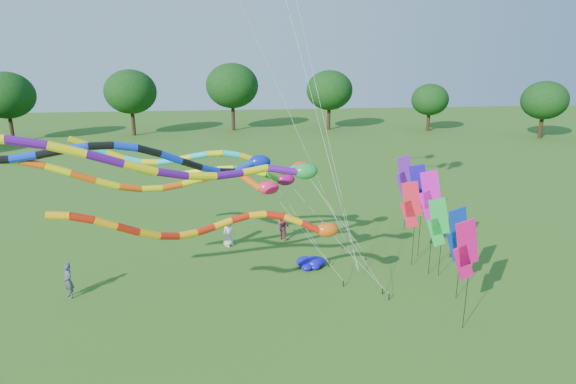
{
  "coord_description": "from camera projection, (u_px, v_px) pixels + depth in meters",
  "views": [
    {
      "loc": [
        -3.69,
        -16.94,
        10.5
      ],
      "look_at": [
        -1.14,
        2.87,
        4.8
      ],
      "focal_mm": 30.0,
      "sensor_mm": 36.0,
      "label": 1
    }
  ],
  "objects": [
    {
      "name": "banner_pole_green",
      "position": [
        438.0,
        222.0,
        23.02
      ],
      "size": [
        1.15,
        0.3,
        4.05
      ],
      "rotation": [
        0.0,
        0.0,
        -0.19
      ],
      "color": "black",
      "rests_on": "ground"
    },
    {
      "name": "tree_ring",
      "position": [
        337.0,
        152.0,
        24.79
      ],
      "size": [
        116.35,
        119.74,
        9.72
      ],
      "color": "#382314",
      "rests_on": "ground"
    },
    {
      "name": "tube_kite_blue",
      "position": [
        161.0,
        160.0,
        18.87
      ],
      "size": [
        14.6,
        5.76,
        8.16
      ],
      "rotation": [
        0.0,
        0.0,
        0.4
      ],
      "color": "black",
      "rests_on": "ground"
    },
    {
      "name": "tube_kite_green",
      "position": [
        206.0,
        170.0,
        24.27
      ],
      "size": [
        14.45,
        1.47,
        7.03
      ],
      "rotation": [
        0.0,
        0.0,
        0.09
      ],
      "color": "black",
      "rests_on": "ground"
    },
    {
      "name": "banner_pole_blue_a",
      "position": [
        458.0,
        235.0,
        20.66
      ],
      "size": [
        1.16,
        0.28,
        4.33
      ],
      "rotation": [
        0.0,
        0.0,
        0.17
      ],
      "color": "black",
      "rests_on": "ground"
    },
    {
      "name": "tube_kite_cyan",
      "position": [
        227.0,
        161.0,
        21.8
      ],
      "size": [
        13.44,
        2.21,
        7.71
      ],
      "rotation": [
        0.0,
        0.0,
        0.19
      ],
      "color": "black",
      "rests_on": "ground"
    },
    {
      "name": "tube_kite_purple",
      "position": [
        149.0,
        163.0,
        16.15
      ],
      "size": [
        18.14,
        5.16,
        9.07
      ],
      "rotation": [
        0.0,
        0.0,
        0.28
      ],
      "color": "black",
      "rests_on": "ground"
    },
    {
      "name": "person_c",
      "position": [
        283.0,
        226.0,
        28.31
      ],
      "size": [
        0.99,
        1.01,
        1.64
      ],
      "primitive_type": "imported",
      "rotation": [
        0.0,
        0.0,
        2.29
      ],
      "color": "#93354A",
      "rests_on": "ground"
    },
    {
      "name": "person_b",
      "position": [
        68.0,
        281.0,
        21.41
      ],
      "size": [
        0.68,
        0.71,
        1.64
      ],
      "primitive_type": "imported",
      "rotation": [
        0.0,
        0.0,
        -0.9
      ],
      "color": "#41465B",
      "rests_on": "ground"
    },
    {
      "name": "blue_nylon_heap",
      "position": [
        311.0,
        264.0,
        24.62
      ],
      "size": [
        1.3,
        1.48,
        0.48
      ],
      "color": "#110DAF",
      "rests_on": "ground"
    },
    {
      "name": "banner_pole_red",
      "position": [
        411.0,
        205.0,
        24.11
      ],
      "size": [
        1.13,
        0.44,
        4.52
      ],
      "rotation": [
        0.0,
        0.0,
        -0.32
      ],
      "color": "black",
      "rests_on": "ground"
    },
    {
      "name": "banner_pole_blue_b",
      "position": [
        418.0,
        188.0,
        25.01
      ],
      "size": [
        1.11,
        0.5,
        5.13
      ],
      "rotation": [
        0.0,
        0.0,
        -0.37
      ],
      "color": "black",
      "rests_on": "ground"
    },
    {
      "name": "person_a",
      "position": [
        228.0,
        232.0,
        27.29
      ],
      "size": [
        0.95,
        0.93,
        1.65
      ],
      "primitive_type": "imported",
      "rotation": [
        0.0,
        0.0,
        0.74
      ],
      "color": "silver",
      "rests_on": "ground"
    },
    {
      "name": "banner_pole_magenta_a",
      "position": [
        466.0,
        250.0,
        18.22
      ],
      "size": [
        1.16,
        0.24,
        4.64
      ],
      "rotation": [
        0.0,
        0.0,
        0.14
      ],
      "color": "black",
      "rests_on": "ground"
    },
    {
      "name": "tube_kite_orange",
      "position": [
        165.0,
        180.0,
        18.82
      ],
      "size": [
        14.55,
        2.94,
        7.73
      ],
      "rotation": [
        0.0,
        0.0,
        0.17
      ],
      "color": "black",
      "rests_on": "ground"
    },
    {
      "name": "tube_kite_red",
      "position": [
        241.0,
        226.0,
        18.1
      ],
      "size": [
        12.48,
        3.46,
        6.27
      ],
      "rotation": [
        0.0,
        0.0,
        0.22
      ],
      "color": "black",
      "rests_on": "ground"
    },
    {
      "name": "ground",
      "position": [
        325.0,
        324.0,
        19.5
      ],
      "size": [
        160.0,
        160.0,
        0.0
      ],
      "primitive_type": "plane",
      "color": "#285917",
      "rests_on": "ground"
    },
    {
      "name": "banner_pole_violet",
      "position": [
        404.0,
        175.0,
        28.93
      ],
      "size": [
        1.16,
        0.22,
        4.79
      ],
      "rotation": [
        0.0,
        0.0,
        0.12
      ],
      "color": "black",
      "rests_on": "ground"
    },
    {
      "name": "banner_pole_magenta_b",
      "position": [
        430.0,
        196.0,
        22.86
      ],
      "size": [
        1.15,
        0.3,
        5.33
      ],
      "rotation": [
        0.0,
        0.0,
        -0.19
      ],
      "color": "black",
      "rests_on": "ground"
    }
  ]
}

